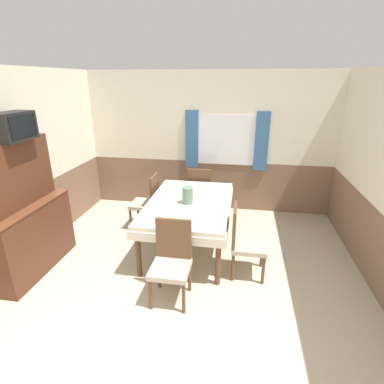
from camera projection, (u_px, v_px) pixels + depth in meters
The scene contains 10 objects.
wall_back at pixel (209, 143), 5.65m from camera, with size 5.01×0.09×2.60m.
wall_left at pixel (28, 165), 4.21m from camera, with size 0.05×4.27×2.60m.
dining_table at pixel (189, 208), 4.43m from camera, with size 1.21×1.87×0.75m.
chair_head_window at pixel (200, 191), 5.53m from camera, with size 0.44×0.44×0.95m.
chair_right_near at pixel (243, 240), 3.85m from camera, with size 0.44×0.44×0.95m.
chair_head_near at pixel (172, 259), 3.43m from camera, with size 0.44×0.44×0.95m.
chair_left_far at pixel (148, 200), 5.11m from camera, with size 0.44×0.44×0.95m.
sideboard at pixel (25, 220), 3.87m from camera, with size 0.46×1.32×1.75m.
tv at pixel (13, 126), 3.49m from camera, with size 0.29×0.52×0.33m.
vase at pixel (188, 195), 4.28m from camera, with size 0.15×0.15×0.24m.
Camera 1 is at (0.63, -1.69, 2.44)m, focal length 28.00 mm.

